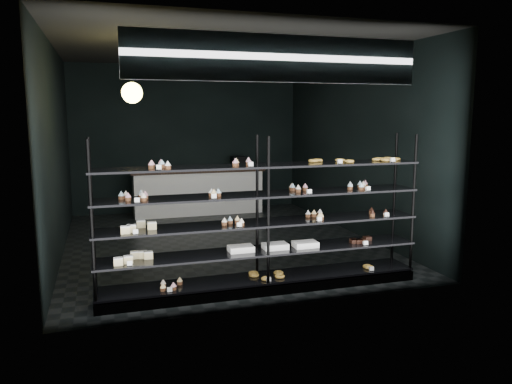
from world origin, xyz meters
The scene contains 5 objects.
room centered at (0.00, 0.00, 1.60)m, with size 5.01×6.01×3.20m.
display_shelf centered at (-0.04, -2.45, 0.63)m, with size 4.00×0.50×1.91m.
signage centered at (0.00, -2.93, 2.75)m, with size 3.30×0.05×0.50m.
pendant_lamp centered at (-1.41, -0.87, 2.45)m, with size 0.29×0.29×0.87m.
service_counter centered at (0.13, 2.50, 0.50)m, with size 2.85×0.65×1.23m.
Camera 1 is at (-1.86, -8.09, 2.17)m, focal length 35.00 mm.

